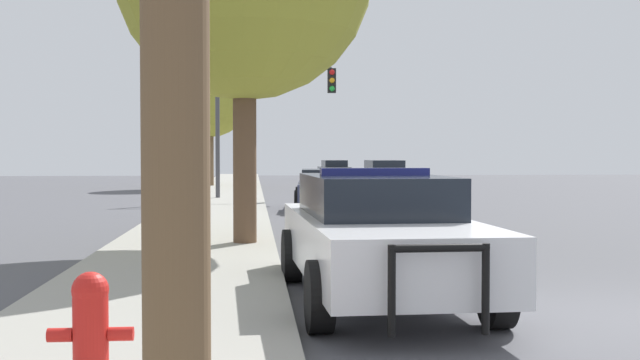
# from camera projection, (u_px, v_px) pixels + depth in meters

# --- Properties ---
(ground_plane) EXTENTS (110.00, 110.00, 0.00)m
(ground_plane) POSITION_uv_depth(u_px,v_px,m) (632.00, 318.00, 8.50)
(ground_plane) COLOR #4F4F54
(sidewalk_left) EXTENTS (3.00, 110.00, 0.13)m
(sidewalk_left) POSITION_uv_depth(u_px,v_px,m) (145.00, 321.00, 8.07)
(sidewalk_left) COLOR #99968C
(sidewalk_left) RESTS_ON ground_plane
(police_car) EXTENTS (2.17, 5.26, 1.58)m
(police_car) POSITION_uv_depth(u_px,v_px,m) (378.00, 234.00, 9.49)
(police_car) COLOR white
(police_car) RESTS_ON ground_plane
(fire_hydrant) EXTENTS (0.57, 0.25, 0.83)m
(fire_hydrant) POSITION_uv_depth(u_px,v_px,m) (91.00, 329.00, 5.39)
(fire_hydrant) COLOR red
(fire_hydrant) RESTS_ON sidewalk_left
(traffic_light) EXTENTS (4.43, 0.35, 4.91)m
(traffic_light) POSITION_uv_depth(u_px,v_px,m) (267.00, 102.00, 29.39)
(traffic_light) COLOR #424247
(traffic_light) RESTS_ON sidewalk_left
(car_background_midblock) EXTENTS (2.16, 4.09, 1.26)m
(car_background_midblock) POSITION_uv_depth(u_px,v_px,m) (326.00, 188.00, 24.89)
(car_background_midblock) COLOR #333856
(car_background_midblock) RESTS_ON ground_plane
(car_background_distant) EXTENTS (2.00, 4.11, 1.30)m
(car_background_distant) POSITION_uv_depth(u_px,v_px,m) (334.00, 170.00, 51.89)
(car_background_distant) COLOR #474C51
(car_background_distant) RESTS_ON ground_plane
(car_background_oncoming) EXTENTS (1.99, 4.67, 1.43)m
(car_background_oncoming) POSITION_uv_depth(u_px,v_px,m) (385.00, 175.00, 36.44)
(car_background_oncoming) COLOR #B7B7BC
(car_background_oncoming) RESTS_ON ground_plane
(tree_sidewalk_far) EXTENTS (3.90, 3.90, 6.35)m
(tree_sidewalk_far) POSITION_uv_depth(u_px,v_px,m) (211.00, 98.00, 40.28)
(tree_sidewalk_far) COLOR brown
(tree_sidewalk_far) RESTS_ON sidewalk_left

